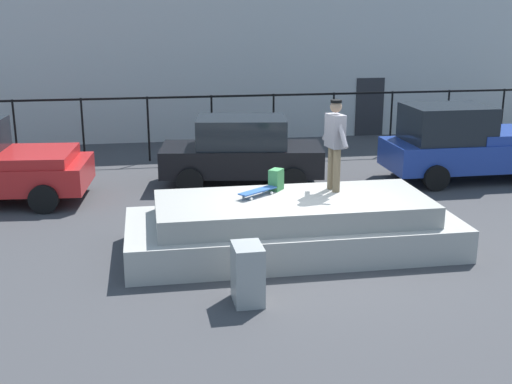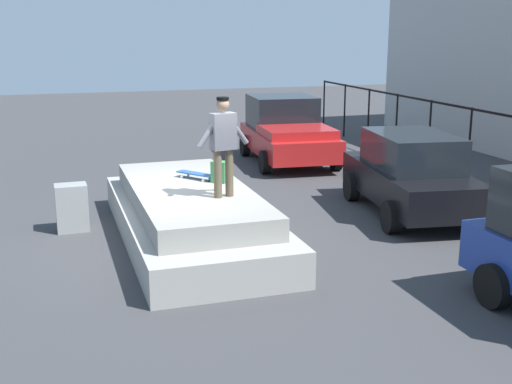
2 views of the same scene
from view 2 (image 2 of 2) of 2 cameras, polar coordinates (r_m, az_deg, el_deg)
name	(u,v)px [view 2 (image 2 of 2)]	position (r m, az deg, el deg)	size (l,w,h in m)	color
ground_plane	(181,243)	(12.04, -6.60, -4.49)	(60.00, 60.00, 0.00)	#38383A
concrete_ledge	(191,215)	(12.19, -5.72, -2.02)	(6.06, 2.49, 0.99)	#9E9B93
skateboarder	(223,140)	(11.11, -2.89, 4.56)	(0.31, 0.96, 1.72)	brown
skateboard	(196,174)	(12.67, -5.29, 1.59)	(0.79, 0.66, 0.12)	#264C8C
backpack	(219,172)	(12.33, -3.22, 1.77)	(0.28, 0.20, 0.41)	#33723F
car_red_pickup_near	(287,131)	(19.14, 2.69, 5.38)	(4.40, 2.53, 1.88)	#B21E1E
car_black_sedan_mid	(411,174)	(14.05, 13.37, 1.58)	(4.21, 2.41, 1.71)	black
utility_box	(72,208)	(13.08, -15.80, -1.33)	(0.44, 0.60, 0.92)	gray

